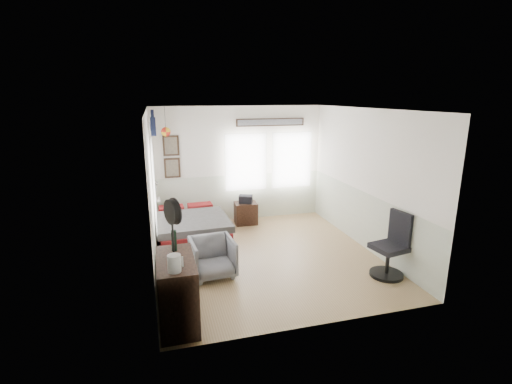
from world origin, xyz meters
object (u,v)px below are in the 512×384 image
nightstand (246,213)px  dresser (177,291)px  bed (191,230)px  task_chair (391,250)px  armchair (213,257)px

nightstand → dresser: bearing=-114.2°
dresser → bed: bearing=80.5°
nightstand → task_chair: bearing=-59.0°
task_chair → armchair: bearing=154.5°
bed → task_chair: (3.06, -2.23, 0.15)m
bed → dresser: size_ratio=1.94×
task_chair → bed: bearing=133.7°
bed → task_chair: 3.79m
dresser → nightstand: size_ratio=1.97×
armchair → task_chair: size_ratio=0.65×
bed → armchair: bearing=-84.1°
bed → task_chair: task_chair is taller
nightstand → task_chair: task_chair is taller
dresser → armchair: bearing=61.3°
armchair → task_chair: task_chair is taller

